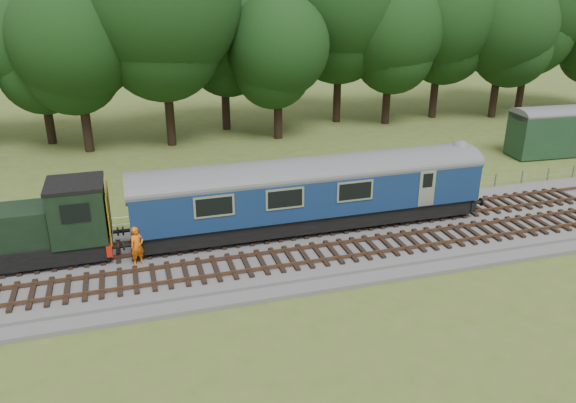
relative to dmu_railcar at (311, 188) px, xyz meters
name	(u,v)px	position (x,y,z in m)	size (l,w,h in m)	color
ground	(308,247)	(-0.58, -1.40, -2.61)	(120.00, 120.00, 0.00)	#495E22
ballast	(309,244)	(-0.58, -1.40, -2.43)	(70.00, 7.00, 0.35)	#4C4C4F
track_north	(300,228)	(-0.58, 0.00, -2.19)	(67.20, 2.40, 0.21)	black
track_south	(319,254)	(-0.58, -3.00, -2.19)	(67.20, 2.40, 0.21)	black
fence	(284,213)	(-0.58, 3.10, -2.61)	(64.00, 0.12, 1.00)	#6B6054
tree_line	(226,136)	(-0.58, 20.60, -2.61)	(70.00, 8.00, 18.00)	black
dmu_railcar	(311,188)	(0.00, 0.00, 0.00)	(18.05, 2.86, 3.88)	black
shunter_loco	(16,232)	(-13.93, 0.00, -0.63)	(8.91, 2.60, 3.38)	black
worker	(137,246)	(-8.79, -1.49, -1.33)	(0.67, 0.44, 1.85)	orange
shed	(553,126)	(24.69, 11.46, -1.33)	(4.07, 4.07, 2.51)	#183520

